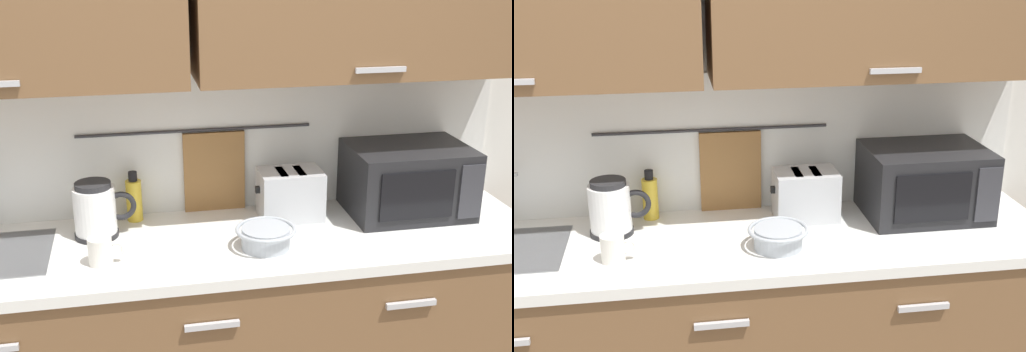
# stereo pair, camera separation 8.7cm
# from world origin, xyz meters

# --- Properties ---
(counter_unit) EXTENTS (2.53, 0.64, 0.90)m
(counter_unit) POSITION_xyz_m (-0.01, 0.30, 0.46)
(counter_unit) COLOR brown
(counter_unit) RESTS_ON ground
(back_wall_assembly) EXTENTS (3.70, 0.41, 2.50)m
(back_wall_assembly) POSITION_xyz_m (0.00, 0.53, 1.52)
(back_wall_assembly) COLOR silver
(back_wall_assembly) RESTS_ON ground
(microwave) EXTENTS (0.46, 0.35, 0.27)m
(microwave) POSITION_xyz_m (0.83, 0.41, 1.04)
(microwave) COLOR black
(microwave) RESTS_ON counter_unit
(electric_kettle) EXTENTS (0.23, 0.16, 0.21)m
(electric_kettle) POSITION_xyz_m (-0.36, 0.41, 1.00)
(electric_kettle) COLOR black
(electric_kettle) RESTS_ON counter_unit
(dish_soap_bottle) EXTENTS (0.06, 0.06, 0.20)m
(dish_soap_bottle) POSITION_xyz_m (-0.22, 0.53, 0.99)
(dish_soap_bottle) COLOR yellow
(dish_soap_bottle) RESTS_ON counter_unit
(mug_near_sink) EXTENTS (0.12, 0.08, 0.09)m
(mug_near_sink) POSITION_xyz_m (-0.34, 0.18, 0.95)
(mug_near_sink) COLOR silver
(mug_near_sink) RESTS_ON counter_unit
(mixing_bowl) EXTENTS (0.21, 0.21, 0.08)m
(mixing_bowl) POSITION_xyz_m (0.22, 0.20, 0.94)
(mixing_bowl) COLOR #A5ADB7
(mixing_bowl) RESTS_ON counter_unit
(toaster) EXTENTS (0.26, 0.17, 0.19)m
(toaster) POSITION_xyz_m (0.37, 0.44, 1.00)
(toaster) COLOR #B7BABF
(toaster) RESTS_ON counter_unit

